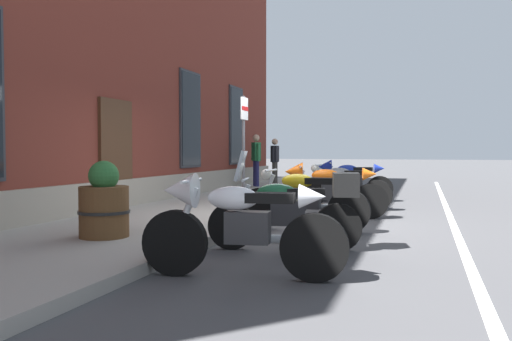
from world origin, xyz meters
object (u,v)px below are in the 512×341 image
object	(u,v)px
motorcycle_blue_sport	(348,179)
pedestrian_striped_shirt	(256,157)
motorcycle_orange_sport	(326,188)
pedestrian_dark_jacket	(275,159)
motorcycle_white_sport	(236,222)
motorcycle_green_touring	(293,209)
motorcycle_yellow_naked	(302,200)
barrel_planter	(104,205)
motorcycle_grey_naked	(342,187)
parking_sign	(244,135)

from	to	relation	value
motorcycle_blue_sport	pedestrian_striped_shirt	world-z (taller)	pedestrian_striped_shirt
motorcycle_orange_sport	pedestrian_dark_jacket	bearing A→B (deg)	23.00
motorcycle_white_sport	pedestrian_striped_shirt	distance (m)	11.59
motorcycle_green_touring	motorcycle_orange_sport	xyz separation A→B (m)	(3.30, 0.16, 0.04)
motorcycle_white_sport	pedestrian_striped_shirt	bearing A→B (deg)	16.75
pedestrian_striped_shirt	motorcycle_green_touring	bearing A→B (deg)	-159.53
motorcycle_orange_sport	motorcycle_green_touring	bearing A→B (deg)	-177.26
motorcycle_green_touring	motorcycle_yellow_naked	xyz separation A→B (m)	(1.67, 0.25, -0.05)
pedestrian_dark_jacket	barrel_planter	size ratio (longest dim) A/B	1.53
motorcycle_grey_naked	motorcycle_blue_sport	size ratio (longest dim) A/B	1.03
motorcycle_grey_naked	parking_sign	xyz separation A→B (m)	(-1.64, 1.72, 1.10)
motorcycle_blue_sport	motorcycle_yellow_naked	bearing A→B (deg)	179.57
motorcycle_orange_sport	pedestrian_striped_shirt	xyz separation A→B (m)	(6.17, 3.38, 0.50)
motorcycle_green_touring	pedestrian_striped_shirt	distance (m)	10.12
motorcycle_yellow_naked	motorcycle_orange_sport	distance (m)	1.64
motorcycle_yellow_naked	motorcycle_blue_sport	size ratio (longest dim) A/B	1.04
pedestrian_striped_shirt	barrel_planter	world-z (taller)	pedestrian_striped_shirt
motorcycle_orange_sport	motorcycle_blue_sport	distance (m)	3.41
barrel_planter	motorcycle_grey_naked	bearing A→B (deg)	-22.96
pedestrian_dark_jacket	pedestrian_striped_shirt	bearing A→B (deg)	157.85
motorcycle_blue_sport	motorcycle_white_sport	bearing A→B (deg)	-179.89
pedestrian_dark_jacket	parking_sign	world-z (taller)	parking_sign
motorcycle_green_touring	parking_sign	distance (m)	3.93
motorcycle_green_touring	motorcycle_orange_sport	size ratio (longest dim) A/B	0.92
motorcycle_yellow_naked	parking_sign	size ratio (longest dim) A/B	0.95
parking_sign	motorcycle_white_sport	bearing A→B (deg)	-161.82
motorcycle_green_touring	motorcycle_orange_sport	bearing A→B (deg)	2.74
motorcycle_green_touring	motorcycle_blue_sport	size ratio (longest dim) A/B	0.96
pedestrian_dark_jacket	motorcycle_white_sport	bearing A→B (deg)	-166.11
motorcycle_grey_naked	pedestrian_striped_shirt	bearing A→B (deg)	37.32
motorcycle_green_touring	pedestrian_dark_jacket	size ratio (longest dim) A/B	1.26
motorcycle_white_sport	motorcycle_blue_sport	xyz separation A→B (m)	(8.33, 0.02, 0.00)
pedestrian_dark_jacket	parking_sign	distance (m)	7.21
motorcycle_grey_naked	barrel_planter	xyz separation A→B (m)	(-5.52, 2.34, 0.07)
motorcycle_orange_sport	motorcycle_yellow_naked	bearing A→B (deg)	176.67
motorcycle_white_sport	motorcycle_green_touring	world-z (taller)	motorcycle_green_touring
motorcycle_grey_naked	barrel_planter	bearing A→B (deg)	157.04
motorcycle_green_touring	parking_sign	size ratio (longest dim) A/B	0.88
motorcycle_green_touring	motorcycle_grey_naked	distance (m)	4.97
motorcycle_orange_sport	parking_sign	xyz separation A→B (m)	(0.02, 1.66, 1.01)
pedestrian_dark_jacket	barrel_planter	distance (m)	10.97
motorcycle_yellow_naked	pedestrian_dark_jacket	size ratio (longest dim) A/B	1.37
motorcycle_yellow_naked	motorcycle_blue_sport	bearing A→B (deg)	-0.43
motorcycle_yellow_naked	pedestrian_dark_jacket	xyz separation A→B (m)	(8.71, 2.91, 0.51)
motorcycle_grey_naked	pedestrian_dark_jacket	size ratio (longest dim) A/B	1.37
motorcycle_white_sport	motorcycle_blue_sport	distance (m)	8.33
motorcycle_yellow_naked	motorcycle_blue_sport	distance (m)	5.04
motorcycle_grey_naked	pedestrian_striped_shirt	distance (m)	5.70
parking_sign	motorcycle_blue_sport	bearing A→B (deg)	-25.31
motorcycle_yellow_naked	pedestrian_striped_shirt	world-z (taller)	pedestrian_striped_shirt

